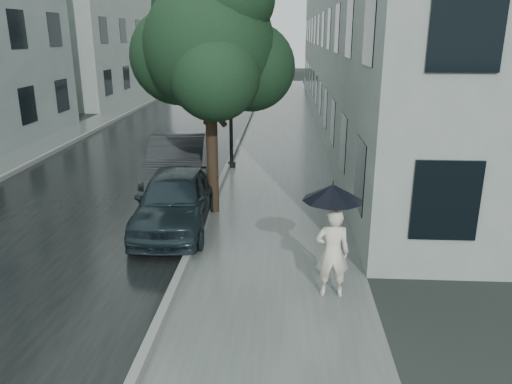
# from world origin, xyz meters

# --- Properties ---
(ground) EXTENTS (120.00, 120.00, 0.00)m
(ground) POSITION_xyz_m (0.00, 0.00, 0.00)
(ground) COLOR black
(ground) RESTS_ON ground
(sidewalk) EXTENTS (3.50, 60.00, 0.01)m
(sidewalk) POSITION_xyz_m (0.25, 12.00, 0.00)
(sidewalk) COLOR slate
(sidewalk) RESTS_ON ground
(kerb_near) EXTENTS (0.15, 60.00, 0.15)m
(kerb_near) POSITION_xyz_m (-1.57, 12.00, 0.07)
(kerb_near) COLOR slate
(kerb_near) RESTS_ON ground
(asphalt_road) EXTENTS (6.85, 60.00, 0.00)m
(asphalt_road) POSITION_xyz_m (-5.08, 12.00, 0.00)
(asphalt_road) COLOR black
(asphalt_road) RESTS_ON ground
(kerb_far) EXTENTS (0.15, 60.00, 0.15)m
(kerb_far) POSITION_xyz_m (-8.57, 12.00, 0.07)
(kerb_far) COLOR slate
(kerb_far) RESTS_ON ground
(sidewalk_far) EXTENTS (1.70, 60.00, 0.01)m
(sidewalk_far) POSITION_xyz_m (-9.50, 12.00, 0.00)
(sidewalk_far) COLOR #4C5451
(sidewalk_far) RESTS_ON ground
(building_near) EXTENTS (7.02, 36.00, 9.00)m
(building_near) POSITION_xyz_m (5.47, 19.50, 4.50)
(building_near) COLOR gray
(building_near) RESTS_ON ground
(building_far_b) EXTENTS (7.02, 18.00, 8.00)m
(building_far_b) POSITION_xyz_m (-13.77, 30.00, 4.00)
(building_far_b) COLOR gray
(building_far_b) RESTS_ON ground
(pedestrian) EXTENTS (0.60, 0.40, 1.64)m
(pedestrian) POSITION_xyz_m (1.25, 0.82, 0.83)
(pedestrian) COLOR silver
(pedestrian) RESTS_ON sidewalk
(umbrella) EXTENTS (1.34, 1.34, 1.18)m
(umbrella) POSITION_xyz_m (1.20, 0.81, 1.93)
(umbrella) COLOR black
(umbrella) RESTS_ON ground
(street_tree) EXTENTS (4.12, 3.74, 6.21)m
(street_tree) POSITION_xyz_m (-1.45, 5.19, 4.20)
(street_tree) COLOR #332619
(street_tree) RESTS_ON ground
(lamp_post) EXTENTS (0.84, 0.39, 4.63)m
(lamp_post) POSITION_xyz_m (-1.61, 9.56, 2.66)
(lamp_post) COLOR black
(lamp_post) RESTS_ON ground
(car_near) EXTENTS (1.84, 4.17, 1.40)m
(car_near) POSITION_xyz_m (-2.20, 3.87, 0.70)
(car_near) COLOR #1A272C
(car_near) RESTS_ON ground
(car_far) EXTENTS (2.10, 4.82, 1.54)m
(car_far) POSITION_xyz_m (-2.83, 7.24, 0.78)
(car_far) COLOR #242729
(car_far) RESTS_ON ground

